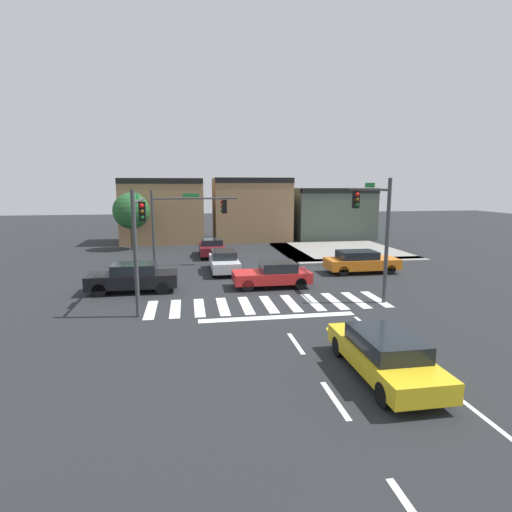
{
  "coord_description": "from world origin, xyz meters",
  "views": [
    {
      "loc": [
        -3.72,
        -23.08,
        5.61
      ],
      "look_at": [
        0.46,
        1.95,
        1.22
      ],
      "focal_mm": 28.88,
      "sensor_mm": 36.0,
      "label": 1
    }
  ],
  "objects": [
    {
      "name": "car_red",
      "position": [
        0.89,
        -1.24,
        0.71
      ],
      "size": [
        4.25,
        1.86,
        1.4
      ],
      "rotation": [
        0.0,
        0.0,
        3.14
      ],
      "color": "red",
      "rests_on": "ground_plane"
    },
    {
      "name": "car_silver",
      "position": [
        -1.45,
        3.23,
        0.72
      ],
      "size": [
        1.72,
        4.4,
        1.41
      ],
      "rotation": [
        0.0,
        0.0,
        -1.57
      ],
      "color": "#B7BABF",
      "rests_on": "ground_plane"
    },
    {
      "name": "ground_plane",
      "position": [
        0.0,
        0.0,
        0.0
      ],
      "size": [
        120.0,
        120.0,
        0.0
      ],
      "primitive_type": "plane",
      "color": "#232628"
    },
    {
      "name": "bike_detector_marking",
      "position": [
        2.06,
        -8.38,
        0.0
      ],
      "size": [
        1.0,
        1.0,
        0.01
      ],
      "color": "yellow",
      "rests_on": "ground_plane"
    },
    {
      "name": "lane_markings",
      "position": [
        1.11,
        -12.02,
        0.0
      ],
      "size": [
        6.8,
        20.25,
        0.01
      ],
      "color": "white",
      "rests_on": "ground_plane"
    },
    {
      "name": "traffic_signal_southwest",
      "position": [
        -5.92,
        -3.88,
        3.66
      ],
      "size": [
        0.32,
        4.19,
        5.42
      ],
      "rotation": [
        0.0,
        0.0,
        1.57
      ],
      "color": "#383A3D",
      "rests_on": "ground_plane"
    },
    {
      "name": "car_black",
      "position": [
        -6.64,
        -1.03,
        0.78
      ],
      "size": [
        4.62,
        1.87,
        1.52
      ],
      "rotation": [
        0.0,
        0.0,
        3.14
      ],
      "color": "black",
      "rests_on": "ground_plane"
    },
    {
      "name": "car_yellow",
      "position": [
        1.9,
        -12.42,
        0.71
      ],
      "size": [
        1.79,
        4.77,
        1.35
      ],
      "rotation": [
        0.0,
        0.0,
        1.57
      ],
      "color": "gold",
      "rests_on": "ground_plane"
    },
    {
      "name": "storefront_row",
      "position": [
        2.47,
        18.69,
        3.01
      ],
      "size": [
        25.41,
        5.66,
        6.31
      ],
      "color": "#93704C",
      "rests_on": "ground_plane"
    },
    {
      "name": "curb_corner_northeast",
      "position": [
        8.49,
        9.42,
        0.07
      ],
      "size": [
        10.0,
        10.6,
        0.15
      ],
      "color": "gray",
      "rests_on": "ground_plane"
    },
    {
      "name": "traffic_signal_southeast",
      "position": [
        5.56,
        -3.42,
        4.03
      ],
      "size": [
        0.32,
        4.85,
        5.93
      ],
      "rotation": [
        0.0,
        0.0,
        1.57
      ],
      "color": "#383A3D",
      "rests_on": "ground_plane"
    },
    {
      "name": "roadside_tree",
      "position": [
        -8.5,
        14.0,
        3.38
      ],
      "size": [
        3.16,
        3.16,
        4.98
      ],
      "color": "#4C3823",
      "rests_on": "ground_plane"
    },
    {
      "name": "car_maroon",
      "position": [
        -1.88,
        9.41,
        0.72
      ],
      "size": [
        1.87,
        4.46,
        1.4
      ],
      "rotation": [
        0.0,
        0.0,
        -1.57
      ],
      "color": "maroon",
      "rests_on": "ground_plane"
    },
    {
      "name": "crosswalk_near",
      "position": [
        -0.0,
        -4.5,
        0.0
      ],
      "size": [
        11.42,
        2.94,
        0.01
      ],
      "color": "silver",
      "rests_on": "ground_plane"
    },
    {
      "name": "traffic_signal_northwest",
      "position": [
        -3.77,
        5.68,
        3.61
      ],
      "size": [
        5.87,
        0.32,
        5.27
      ],
      "color": "#383A3D",
      "rests_on": "ground_plane"
    },
    {
      "name": "car_orange",
      "position": [
        7.24,
        1.54,
        0.74
      ],
      "size": [
        4.61,
        1.92,
        1.43
      ],
      "color": "orange",
      "rests_on": "ground_plane"
    }
  ]
}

